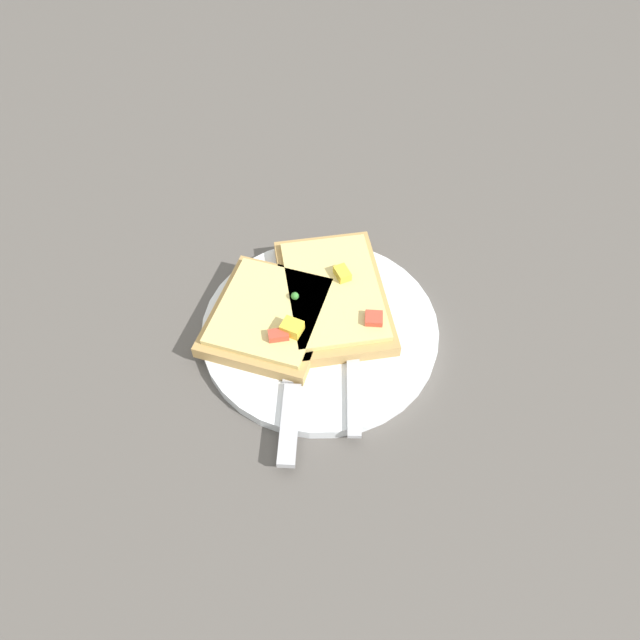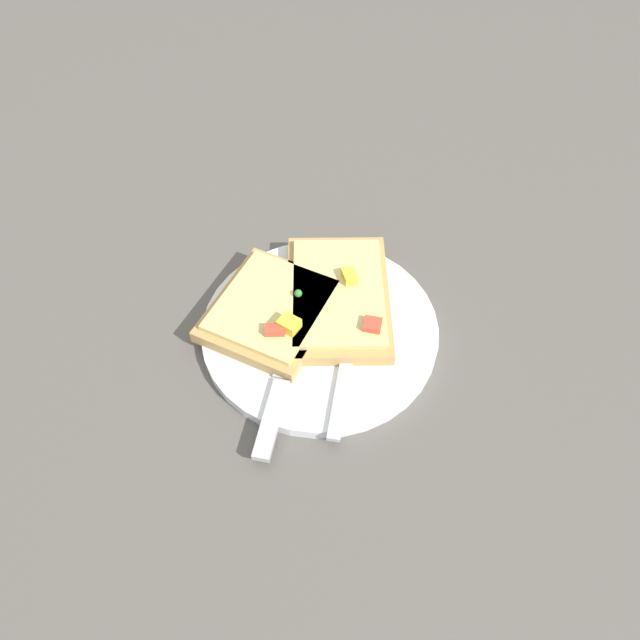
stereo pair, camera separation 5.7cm
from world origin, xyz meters
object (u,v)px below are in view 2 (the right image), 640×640
object	(u,v)px
fork	(350,342)
knife	(284,374)
plate	(320,329)
pizza_slice_main	(338,296)
pizza_slice_corner	(272,310)

from	to	relation	value
fork	knife	world-z (taller)	knife
plate	knife	size ratio (longest dim) A/B	1.12
knife	pizza_slice_main	bearing A→B (deg)	-18.93
pizza_slice_main	pizza_slice_corner	bearing A→B (deg)	-75.87
plate	pizza_slice_main	world-z (taller)	pizza_slice_main
knife	pizza_slice_main	world-z (taller)	pizza_slice_main
plate	pizza_slice_corner	size ratio (longest dim) A/B	1.47
fork	pizza_slice_main	distance (m)	0.06
fork	pizza_slice_corner	xyz separation A→B (m)	(0.03, 0.08, 0.01)
knife	plate	bearing A→B (deg)	-18.54
fork	pizza_slice_main	bearing A→B (deg)	20.77
plate	pizza_slice_main	size ratio (longest dim) A/B	1.45
pizza_slice_corner	knife	bearing A→B (deg)	-142.68
fork	plate	bearing A→B (deg)	63.30
plate	pizza_slice_corner	distance (m)	0.05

